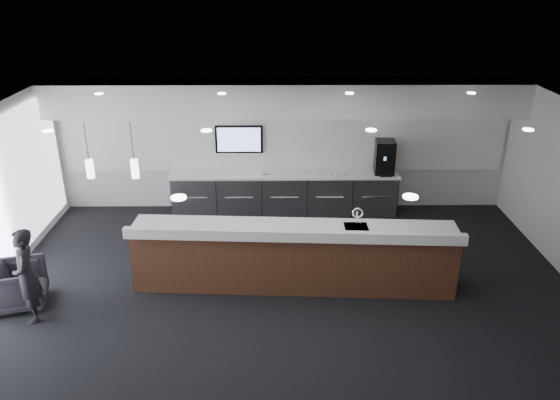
{
  "coord_description": "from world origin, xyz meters",
  "views": [
    {
      "loc": [
        -0.2,
        -7.69,
        5.17
      ],
      "look_at": [
        -0.12,
        1.3,
        1.31
      ],
      "focal_mm": 35.0,
      "sensor_mm": 36.0,
      "label": 1
    }
  ],
  "objects_px": {
    "service_counter": "(294,256)",
    "coffee_machine": "(385,157)",
    "armchair": "(19,285)",
    "lounge_guest": "(27,276)"
  },
  "relations": [
    {
      "from": "service_counter",
      "to": "armchair",
      "type": "distance_m",
      "value": 4.55
    },
    {
      "from": "coffee_machine",
      "to": "armchair",
      "type": "bearing_deg",
      "value": -146.71
    },
    {
      "from": "armchair",
      "to": "coffee_machine",
      "type": "bearing_deg",
      "value": -75.63
    },
    {
      "from": "coffee_machine",
      "to": "armchair",
      "type": "distance_m",
      "value": 7.61
    },
    {
      "from": "service_counter",
      "to": "lounge_guest",
      "type": "relative_size",
      "value": 3.59
    },
    {
      "from": "armchair",
      "to": "service_counter",
      "type": "bearing_deg",
      "value": -97.49
    },
    {
      "from": "service_counter",
      "to": "armchair",
      "type": "bearing_deg",
      "value": -169.68
    },
    {
      "from": "coffee_machine",
      "to": "lounge_guest",
      "type": "height_order",
      "value": "coffee_machine"
    },
    {
      "from": "coffee_machine",
      "to": "armchair",
      "type": "xyz_separation_m",
      "value": [
        -6.6,
        -3.66,
        -0.94
      ]
    },
    {
      "from": "service_counter",
      "to": "coffee_machine",
      "type": "distance_m",
      "value": 3.81
    }
  ]
}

